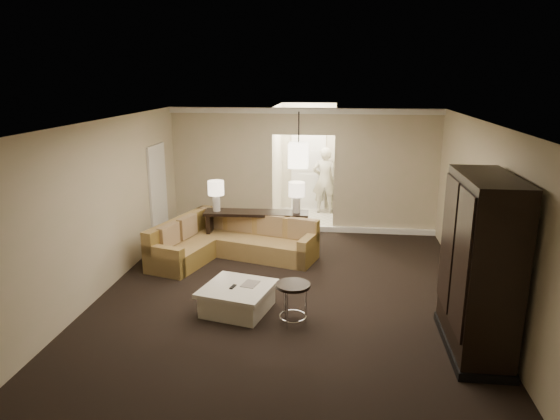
# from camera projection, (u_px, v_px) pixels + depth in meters

# --- Properties ---
(ground) EXTENTS (8.00, 8.00, 0.00)m
(ground) POSITION_uv_depth(u_px,v_px,m) (283.00, 306.00, 7.77)
(ground) COLOR black
(ground) RESTS_ON ground
(wall_back) EXTENTS (6.00, 0.04, 2.80)m
(wall_back) POSITION_uv_depth(u_px,v_px,m) (303.00, 171.00, 11.24)
(wall_back) COLOR beige
(wall_back) RESTS_ON ground
(wall_front) EXTENTS (6.00, 0.04, 2.80)m
(wall_front) POSITION_uv_depth(u_px,v_px,m) (222.00, 374.00, 3.57)
(wall_front) COLOR beige
(wall_front) RESTS_ON ground
(wall_left) EXTENTS (0.04, 8.00, 2.80)m
(wall_left) POSITION_uv_depth(u_px,v_px,m) (92.00, 213.00, 7.75)
(wall_left) COLOR beige
(wall_left) RESTS_ON ground
(wall_right) EXTENTS (0.04, 8.00, 2.80)m
(wall_right) POSITION_uv_depth(u_px,v_px,m) (493.00, 227.00, 7.07)
(wall_right) COLOR beige
(wall_right) RESTS_ON ground
(ceiling) EXTENTS (6.00, 8.00, 0.02)m
(ceiling) POSITION_uv_depth(u_px,v_px,m) (284.00, 125.00, 7.04)
(ceiling) COLOR silver
(ceiling) RESTS_ON wall_back
(crown_molding) EXTENTS (6.00, 0.10, 0.12)m
(crown_molding) POSITION_uv_depth(u_px,v_px,m) (304.00, 111.00, 10.85)
(crown_molding) COLOR white
(crown_molding) RESTS_ON wall_back
(baseboard) EXTENTS (6.00, 0.10, 0.12)m
(baseboard) POSITION_uv_depth(u_px,v_px,m) (302.00, 228.00, 11.54)
(baseboard) COLOR white
(baseboard) RESTS_ON ground
(side_door) EXTENTS (0.05, 0.90, 2.10)m
(side_door) POSITION_uv_depth(u_px,v_px,m) (158.00, 194.00, 10.52)
(side_door) COLOR white
(side_door) RESTS_ON ground
(foyer) EXTENTS (1.44, 2.02, 2.80)m
(foyer) POSITION_uv_depth(u_px,v_px,m) (307.00, 165.00, 12.56)
(foyer) COLOR white
(foyer) RESTS_ON ground
(sectional_sofa) EXTENTS (3.14, 2.28, 0.80)m
(sectional_sofa) POSITION_uv_depth(u_px,v_px,m) (228.00, 242.00, 9.77)
(sectional_sofa) COLOR brown
(sectional_sofa) RESTS_ON ground
(coffee_table) EXTENTS (1.19, 1.19, 0.41)m
(coffee_table) POSITION_uv_depth(u_px,v_px,m) (238.00, 298.00, 7.57)
(coffee_table) COLOR silver
(coffee_table) RESTS_ON ground
(console_table) EXTENTS (2.12, 0.56, 0.81)m
(console_table) POSITION_uv_depth(u_px,v_px,m) (257.00, 227.00, 10.16)
(console_table) COLOR black
(console_table) RESTS_ON ground
(armoire) EXTENTS (0.69, 1.61, 2.31)m
(armoire) POSITION_uv_depth(u_px,v_px,m) (479.00, 269.00, 6.29)
(armoire) COLOR black
(armoire) RESTS_ON ground
(drink_table) EXTENTS (0.49, 0.49, 0.62)m
(drink_table) POSITION_uv_depth(u_px,v_px,m) (293.00, 295.00, 7.12)
(drink_table) COLOR black
(drink_table) RESTS_ON ground
(table_lamp_left) EXTENTS (0.33, 0.33, 0.62)m
(table_lamp_left) POSITION_uv_depth(u_px,v_px,m) (216.00, 191.00, 10.03)
(table_lamp_left) COLOR silver
(table_lamp_left) RESTS_ON console_table
(table_lamp_right) EXTENTS (0.33, 0.33, 0.62)m
(table_lamp_right) POSITION_uv_depth(u_px,v_px,m) (297.00, 192.00, 9.91)
(table_lamp_right) COLOR silver
(table_lamp_right) RESTS_ON console_table
(pendant_light) EXTENTS (0.38, 0.38, 1.09)m
(pendant_light) POSITION_uv_depth(u_px,v_px,m) (299.00, 155.00, 9.85)
(pendant_light) COLOR black
(pendant_light) RESTS_ON ceiling
(person) EXTENTS (0.71, 0.49, 1.91)m
(person) POSITION_uv_depth(u_px,v_px,m) (325.00, 177.00, 12.84)
(person) COLOR beige
(person) RESTS_ON ground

